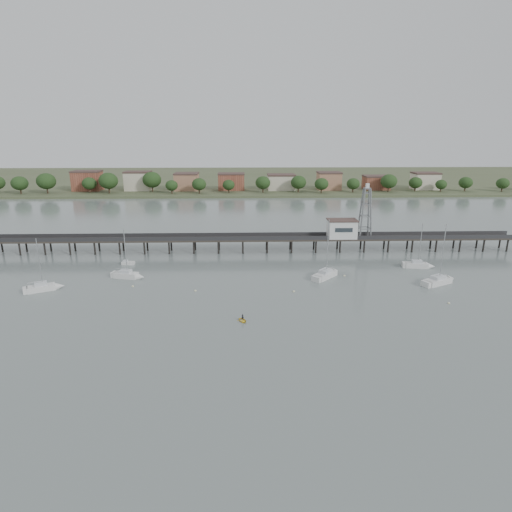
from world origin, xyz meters
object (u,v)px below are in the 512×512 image
Objects in this scene: sailboat_c at (329,273)px; sailboat_e at (421,265)px; sailboat_a at (47,287)px; white_tender at (128,263)px; sailboat_d at (442,280)px; yellow_dinghy at (243,321)px; lattice_tower at (365,213)px; pier at (255,239)px; sailboat_b at (130,276)px.

sailboat_c is 1.22× the size of sailboat_e.
sailboat_a is at bearing -162.59° from sailboat_e.
sailboat_a is 0.84× the size of sailboat_c.
sailboat_d is at bearing -6.14° from white_tender.
sailboat_d is at bearing -78.82° from sailboat_e.
sailboat_c reaches higher than yellow_dinghy.
lattice_tower is 1.25× the size of sailboat_a.
sailboat_e is at bearing -21.16° from pier.
sailboat_d is 6.46× the size of yellow_dinghy.
pier is at bearing 6.14° from sailboat_a.
lattice_tower is 31.46m from sailboat_d.
sailboat_e is 0.97× the size of sailboat_b.
sailboat_e is 0.82× the size of sailboat_d.
sailboat_c reaches higher than sailboat_a.
sailboat_e is at bearing -34.39° from sailboat_c.
pier reaches higher than white_tender.
lattice_tower is 28.20m from sailboat_c.
yellow_dinghy is (-20.72, -24.85, -0.63)m from sailboat_c.
sailboat_a is at bearing -119.36° from white_tender.
sailboat_e is 54.82m from yellow_dinghy.
sailboat_c is (-14.25, -21.97, -10.47)m from lattice_tower.
sailboat_b is at bearing -166.44° from sailboat_e.
sailboat_d is (42.50, -27.55, -3.16)m from pier.
pier is 45.20m from sailboat_e.
sailboat_c is 25.44m from sailboat_e.
sailboat_d reaches higher than white_tender.
yellow_dinghy is at bearing -126.76° from lattice_tower.
sailboat_a reaches higher than yellow_dinghy.
lattice_tower is 22.03m from sailboat_e.
sailboat_b is at bearing 111.61° from yellow_dinghy.
sailboat_d is at bearing -32.96° from pier.
sailboat_b reaches higher than sailboat_e.
lattice_tower is 4.58× the size of white_tender.
sailboat_c is 1.00× the size of sailboat_d.
lattice_tower is 66.38m from sailboat_b.
yellow_dinghy is at bearing -48.06° from sailboat_a.
sailboat_c reaches higher than sailboat_e.
sailboat_d is 49.85m from yellow_dinghy.
yellow_dinghy is (-45.52, -30.54, -0.65)m from sailboat_e.
pier is 10.08× the size of sailboat_d.
lattice_tower is 1.27× the size of sailboat_e.
lattice_tower is 59.48m from yellow_dinghy.
sailboat_e is at bearing -57.05° from lattice_tower.
pier is 10.08× the size of sailboat_c.
sailboat_c is at bearing -122.96° from lattice_tower.
pier is at bearing 120.16° from sailboat_d.
yellow_dinghy is (43.12, -17.24, -0.65)m from sailboat_a.
sailboat_c is 51.99m from white_tender.
yellow_dinghy is (-3.47, -46.82, -3.79)m from pier.
sailboat_c reaches higher than sailboat_d.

